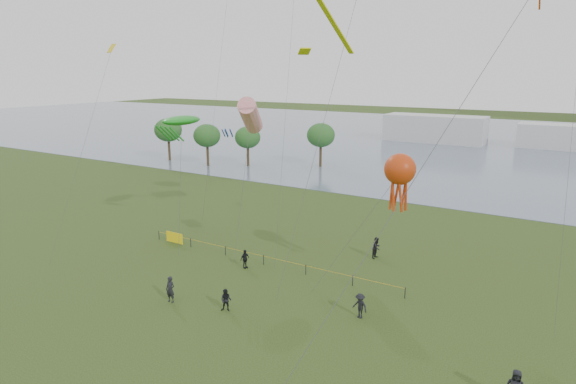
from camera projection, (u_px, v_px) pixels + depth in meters
The scene contains 14 objects.
ground_plane at pixel (189, 382), 24.83m from camera, with size 400.00×400.00×0.00m, color #213510.
lake at pixel (493, 143), 108.06m from camera, with size 400.00×120.00×0.08m, color slate.
pavilion_left at pixel (435, 129), 109.15m from camera, with size 22.00×8.00×6.00m, color silver.
pavilion_right at pixel (566, 137), 98.82m from camera, with size 18.00×7.00×5.00m, color silver.
trees at pixel (233, 134), 81.64m from camera, with size 30.68×13.71×7.56m.
fence at pixel (207, 245), 42.91m from camera, with size 24.07×0.07×1.05m.
spectator_a at pixel (226, 300), 32.08m from camera, with size 0.76×0.59×1.56m, color black.
spectator_b at pixel (360, 306), 31.16m from camera, with size 1.09×0.63×1.69m, color black.
spectator_c at pixel (245, 259), 39.11m from camera, with size 0.92×0.38×1.57m, color black.
spectator_f at pixel (170, 289), 33.28m from camera, with size 0.69×0.45×1.88m, color black.
spectator_g at pixel (377, 248), 41.22m from camera, with size 0.90×0.70×1.85m, color black.
kite_windsock at pixel (250, 116), 44.98m from camera, with size 5.33×9.35×13.44m.
kite_creature at pixel (181, 121), 43.18m from camera, with size 3.33×5.67×11.74m.
kite_octopus at pixel (400, 170), 32.71m from camera, with size 6.26×3.89×10.23m.
Camera 1 is at (15.53, -15.97, 15.60)m, focal length 30.00 mm.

